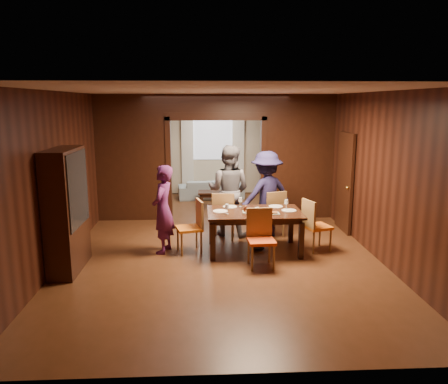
{
  "coord_description": "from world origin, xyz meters",
  "views": [
    {
      "loc": [
        -0.33,
        -8.47,
        2.72
      ],
      "look_at": [
        0.08,
        -0.4,
        1.05
      ],
      "focal_mm": 35.0,
      "sensor_mm": 36.0,
      "label": 1
    }
  ],
  "objects": [
    {
      "name": "wineglass_left",
      "position": [
        0.11,
        -0.93,
        0.85
      ],
      "size": [
        0.08,
        0.08,
        0.18
      ],
      "primitive_type": null,
      "color": "white",
      "rests_on": "dining_table"
    },
    {
      "name": "sofa",
      "position": [
        -0.07,
        3.85,
        0.27
      ],
      "size": [
        1.91,
        0.88,
        0.54
      ],
      "primitive_type": "imported",
      "rotation": [
        0.0,
        0.0,
        3.23
      ],
      "color": "#97B2C6",
      "rests_on": "floor"
    },
    {
      "name": "hutch",
      "position": [
        -2.53,
        -1.5,
        1.0
      ],
      "size": [
        0.4,
        1.2,
        2.0
      ],
      "primitive_type": "cube",
      "color": "black",
      "rests_on": "floor"
    },
    {
      "name": "room_walls",
      "position": [
        0.0,
        1.89,
        1.51
      ],
      "size": [
        5.52,
        9.01,
        2.9
      ],
      "color": "black",
      "rests_on": "floor"
    },
    {
      "name": "plate_far_l",
      "position": [
        0.19,
        -0.41,
        0.77
      ],
      "size": [
        0.27,
        0.27,
        0.01
      ],
      "primitive_type": "cylinder",
      "color": "silver",
      "rests_on": "dining_table"
    },
    {
      "name": "wineglass_far",
      "position": [
        0.39,
        -0.4,
        0.85
      ],
      "size": [
        0.08,
        0.08,
        0.18
      ],
      "primitive_type": null,
      "color": "white",
      "rests_on": "dining_table"
    },
    {
      "name": "floor",
      "position": [
        0.0,
        0.0,
        0.0
      ],
      "size": [
        9.0,
        9.0,
        0.0
      ],
      "primitive_type": "plane",
      "color": "#4E2C16",
      "rests_on": "ground"
    },
    {
      "name": "window_far",
      "position": [
        0.0,
        4.44,
        1.7
      ],
      "size": [
        1.2,
        0.03,
        1.3
      ],
      "primitive_type": "cube",
      "color": "silver",
      "rests_on": "back_wall"
    },
    {
      "name": "person_purple",
      "position": [
        -1.05,
        -0.73,
        0.81
      ],
      "size": [
        0.51,
        0.66,
        1.62
      ],
      "primitive_type": "imported",
      "rotation": [
        0.0,
        0.0,
        -1.8
      ],
      "color": "#551D54",
      "rests_on": "floor"
    },
    {
      "name": "chair_left",
      "position": [
        -0.58,
        -0.76,
        0.48
      ],
      "size": [
        0.54,
        0.54,
        0.97
      ],
      "primitive_type": null,
      "rotation": [
        0.0,
        0.0,
        -1.32
      ],
      "color": "orange",
      "rests_on": "floor"
    },
    {
      "name": "chair_right",
      "position": [
        1.8,
        -0.77,
        0.48
      ],
      "size": [
        0.55,
        0.55,
        0.97
      ],
      "primitive_type": null,
      "rotation": [
        0.0,
        0.0,
        1.88
      ],
      "color": "orange",
      "rests_on": "floor"
    },
    {
      "name": "curtain_left",
      "position": [
        -0.75,
        4.4,
        1.25
      ],
      "size": [
        0.35,
        0.06,
        2.4
      ],
      "primitive_type": "cube",
      "color": "white",
      "rests_on": "back_wall"
    },
    {
      "name": "platter_b",
      "position": [
        0.89,
        -0.97,
        0.78
      ],
      "size": [
        0.3,
        0.2,
        0.04
      ],
      "primitive_type": "cube",
      "color": "slate",
      "rests_on": "dining_table"
    },
    {
      "name": "coffee_table",
      "position": [
        -0.04,
        2.84,
        0.2
      ],
      "size": [
        0.8,
        0.5,
        0.4
      ],
      "primitive_type": "cube",
      "color": "black",
      "rests_on": "floor"
    },
    {
      "name": "plate_far_r",
      "position": [
        1.07,
        -0.43,
        0.77
      ],
      "size": [
        0.27,
        0.27,
        0.01
      ],
      "primitive_type": "cylinder",
      "color": "silver",
      "rests_on": "dining_table"
    },
    {
      "name": "plate_right",
      "position": [
        1.26,
        -0.76,
        0.77
      ],
      "size": [
        0.27,
        0.27,
        0.01
      ],
      "primitive_type": "cylinder",
      "color": "silver",
      "rests_on": "dining_table"
    },
    {
      "name": "chair_far_l",
      "position": [
        0.1,
        0.03,
        0.48
      ],
      "size": [
        0.49,
        0.49,
        0.97
      ],
      "primitive_type": null,
      "rotation": [
        0.0,
        0.0,
        3.02
      ],
      "color": "orange",
      "rests_on": "floor"
    },
    {
      "name": "serving_bowl",
      "position": [
        0.7,
        -0.69,
        0.8
      ],
      "size": [
        0.29,
        0.29,
        0.07
      ],
      "primitive_type": "imported",
      "color": "black",
      "rests_on": "dining_table"
    },
    {
      "name": "plate_left",
      "position": [
        -0.0,
        -0.75,
        0.77
      ],
      "size": [
        0.27,
        0.27,
        0.01
      ],
      "primitive_type": "cylinder",
      "color": "white",
      "rests_on": "dining_table"
    },
    {
      "name": "chair_near",
      "position": [
        0.64,
        -1.56,
        0.48
      ],
      "size": [
        0.46,
        0.46,
        0.97
      ],
      "primitive_type": null,
      "rotation": [
        0.0,
        0.0,
        0.06
      ],
      "color": "#DA4414",
      "rests_on": "floor"
    },
    {
      "name": "chair_far_r",
      "position": [
        1.09,
        0.13,
        0.48
      ],
      "size": [
        0.56,
        0.56,
        0.97
      ],
      "primitive_type": null,
      "rotation": [
        0.0,
        0.0,
        3.49
      ],
      "color": "red",
      "rests_on": "floor"
    },
    {
      "name": "door_right",
      "position": [
        2.7,
        0.5,
        1.05
      ],
      "size": [
        0.06,
        0.9,
        2.1
      ],
      "primitive_type": "cube",
      "color": "black",
      "rests_on": "floor"
    },
    {
      "name": "wineglass_right",
      "position": [
        1.23,
        -0.63,
        0.85
      ],
      "size": [
        0.08,
        0.08,
        0.18
      ],
      "primitive_type": null,
      "color": "silver",
      "rests_on": "dining_table"
    },
    {
      "name": "tumbler",
      "position": [
        0.63,
        -1.05,
        0.83
      ],
      "size": [
        0.07,
        0.07,
        0.14
      ],
      "primitive_type": "cylinder",
      "color": "silver",
      "rests_on": "dining_table"
    },
    {
      "name": "person_navy",
      "position": [
        0.97,
        0.16,
        0.88
      ],
      "size": [
        1.3,
        1.06,
        1.76
      ],
      "primitive_type": "imported",
      "rotation": [
        0.0,
        0.0,
        3.57
      ],
      "color": "#1B173B",
      "rests_on": "floor"
    },
    {
      "name": "ceiling",
      "position": [
        0.0,
        0.0,
        2.9
      ],
      "size": [
        5.5,
        9.0,
        0.02
      ],
      "primitive_type": "cube",
      "color": "silver",
      "rests_on": "room_walls"
    },
    {
      "name": "dining_table",
      "position": [
        0.62,
        -0.77,
        0.38
      ],
      "size": [
        1.71,
        1.06,
        0.76
      ],
      "primitive_type": "cube",
      "color": "black",
      "rests_on": "floor"
    },
    {
      "name": "platter_a",
      "position": [
        0.54,
        -0.85,
        0.78
      ],
      "size": [
        0.3,
        0.2,
        0.04
      ],
      "primitive_type": "cube",
      "color": "gray",
      "rests_on": "dining_table"
    },
    {
      "name": "plate_near",
      "position": [
        0.65,
        -1.06,
        0.77
      ],
      "size": [
        0.27,
        0.27,
        0.01
      ],
      "primitive_type": "cylinder",
      "color": "silver",
      "rests_on": "dining_table"
    },
    {
      "name": "curtain_right",
      "position": [
        0.75,
        4.4,
        1.25
      ],
      "size": [
        0.35,
        0.06,
        2.4
      ],
      "primitive_type": "cube",
      "color": "white",
      "rests_on": "back_wall"
    },
    {
      "name": "person_grey",
      "position": [
        0.21,
        0.29,
        0.94
      ],
      "size": [
        1.1,
        0.99,
        1.87
      ],
      "primitive_type": "imported",
      "rotation": [
        0.0,
        0.0,
        2.78
      ],
      "color": "#57565D",
      "rests_on": "floor"
    },
    {
      "name": "condiment_jar",
      "position": [
        0.45,
        -0.81,
        0.82
      ],
      "size": [
        0.08,
        0.08,
        0.11
      ],
      "primitive_type": null,
      "color": "#471D10",
      "rests_on": "dining_table"
    }
  ]
}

